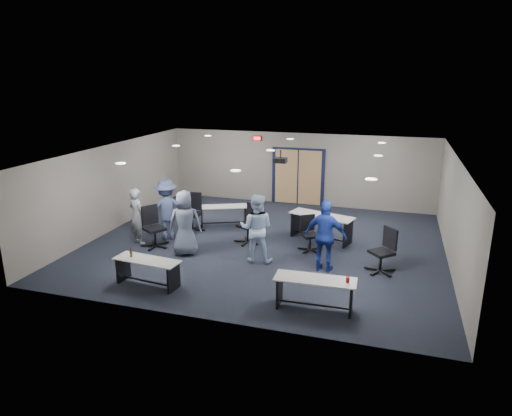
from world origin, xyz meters
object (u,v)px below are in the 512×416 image
(table_front_left, at_px, (147,267))
(chair_loose_left, at_px, (154,227))
(table_back_right, at_px, (321,223))
(chair_back_b, at_px, (248,224))
(table_back_left, at_px, (224,212))
(table_front_right, at_px, (315,288))
(chair_loose_right, at_px, (382,251))
(person_lightblue, at_px, (256,228))
(person_plaid, at_px, (185,223))
(person_navy, at_px, (326,236))
(chair_back_a, at_px, (192,213))
(person_back, at_px, (167,210))
(chair_back_c, at_px, (310,234))
(person_gray, at_px, (137,216))

(table_front_left, height_order, chair_loose_left, chair_loose_left)
(table_back_right, xyz_separation_m, chair_back_b, (-2.01, -0.87, 0.04))
(table_back_left, bearing_deg, table_front_left, -114.98)
(table_front_right, relative_size, chair_loose_right, 1.51)
(person_lightblue, bearing_deg, table_front_right, 127.94)
(table_back_left, distance_m, person_plaid, 2.70)
(chair_back_b, bearing_deg, person_navy, -3.32)
(table_back_right, xyz_separation_m, chair_back_a, (-4.03, -0.37, 0.07))
(table_front_left, bearing_deg, table_back_right, 57.29)
(person_navy, bearing_deg, chair_loose_right, -160.58)
(person_navy, bearing_deg, person_back, -4.15)
(table_back_left, distance_m, chair_loose_right, 5.59)
(chair_loose_right, height_order, person_back, person_back)
(person_lightblue, xyz_separation_m, person_navy, (1.82, -0.08, 0.00))
(chair_loose_left, distance_m, chair_loose_right, 6.26)
(chair_back_a, relative_size, chair_back_b, 1.04)
(chair_loose_left, distance_m, person_lightblue, 3.10)
(table_front_right, height_order, person_back, person_back)
(person_navy, bearing_deg, chair_loose_left, 3.93)
(table_back_left, xyz_separation_m, person_back, (-1.14, -1.72, 0.47))
(table_front_right, bearing_deg, table_back_right, 95.50)
(table_front_right, height_order, table_back_left, table_front_right)
(chair_back_a, relative_size, chair_back_c, 1.20)
(table_front_left, height_order, chair_back_b, chair_back_b)
(table_front_left, distance_m, person_gray, 2.94)
(chair_back_a, bearing_deg, table_front_left, -85.98)
(chair_loose_left, height_order, person_gray, person_gray)
(person_gray, bearing_deg, table_front_left, 149.76)
(chair_back_b, distance_m, person_plaid, 1.94)
(table_front_left, bearing_deg, chair_loose_right, 30.39)
(person_gray, bearing_deg, table_back_left, -103.15)
(person_back, bearing_deg, chair_loose_right, 136.99)
(table_front_right, relative_size, table_back_left, 1.02)
(chair_loose_right, relative_size, person_plaid, 0.63)
(person_navy, bearing_deg, table_back_right, -72.04)
(chair_loose_left, bearing_deg, table_front_right, -80.71)
(person_gray, bearing_deg, chair_loose_right, -155.48)
(table_back_left, relative_size, chair_loose_right, 1.48)
(table_front_left, height_order, person_navy, person_navy)
(chair_back_a, xyz_separation_m, chair_back_c, (3.88, -0.60, -0.10))
(person_back, bearing_deg, chair_back_a, -150.36)
(chair_loose_left, bearing_deg, chair_loose_right, -55.78)
(chair_loose_left, relative_size, person_navy, 0.65)
(person_lightblue, height_order, person_navy, same)
(table_front_left, xyz_separation_m, chair_loose_left, (-1.07, 2.27, 0.14))
(table_back_left, distance_m, chair_loose_left, 2.69)
(table_front_right, bearing_deg, person_back, 147.41)
(chair_loose_left, height_order, person_lightblue, person_lightblue)
(table_back_left, height_order, person_back, person_back)
(chair_back_a, relative_size, person_navy, 0.65)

